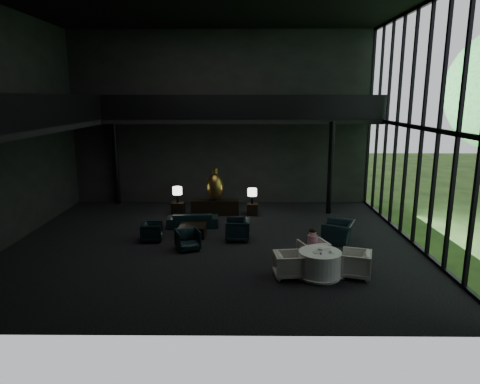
{
  "coord_description": "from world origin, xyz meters",
  "views": [
    {
      "loc": [
        1.05,
        -14.25,
        4.99
      ],
      "look_at": [
        0.92,
        0.5,
        1.72
      ],
      "focal_mm": 32.0,
      "sensor_mm": 36.0,
      "label": 1
    }
  ],
  "objects_px": {
    "bronze_urn": "(215,187)",
    "table_lamp_left": "(177,191)",
    "child": "(312,239)",
    "coffee_table": "(193,230)",
    "dining_chair_west": "(288,263)",
    "side_table_right": "(252,209)",
    "sofa": "(193,218)",
    "console": "(215,207)",
    "dining_chair_east": "(356,262)",
    "lounge_armchair_west": "(152,231)",
    "lounge_armchair_east": "(237,228)",
    "lounge_armchair_south": "(188,239)",
    "dining_chair_north": "(313,250)",
    "window_armchair": "(338,228)",
    "side_table_left": "(178,209)",
    "table_lamp_right": "(252,193)",
    "dining_table": "(320,266)"
  },
  "relations": [
    {
      "from": "lounge_armchair_east",
      "to": "lounge_armchair_west",
      "type": "bearing_deg",
      "value": -86.81
    },
    {
      "from": "dining_chair_west",
      "to": "window_armchair",
      "type": "bearing_deg",
      "value": -39.97
    },
    {
      "from": "lounge_armchair_west",
      "to": "dining_chair_east",
      "type": "distance_m",
      "value": 7.12
    },
    {
      "from": "side_table_left",
      "to": "dining_chair_east",
      "type": "height_order",
      "value": "dining_chair_east"
    },
    {
      "from": "lounge_armchair_west",
      "to": "coffee_table",
      "type": "distance_m",
      "value": 1.49
    },
    {
      "from": "console",
      "to": "dining_chair_east",
      "type": "distance_m",
      "value": 7.89
    },
    {
      "from": "lounge_armchair_south",
      "to": "lounge_armchair_east",
      "type": "bearing_deg",
      "value": 9.83
    },
    {
      "from": "side_table_right",
      "to": "sofa",
      "type": "distance_m",
      "value": 2.95
    },
    {
      "from": "window_armchair",
      "to": "dining_table",
      "type": "xyz_separation_m",
      "value": [
        -1.17,
        -3.01,
        -0.2
      ]
    },
    {
      "from": "dining_table",
      "to": "lounge_armchair_south",
      "type": "bearing_deg",
      "value": 151.74
    },
    {
      "from": "side_table_right",
      "to": "child",
      "type": "distance_m",
      "value": 5.78
    },
    {
      "from": "dining_chair_north",
      "to": "dining_chair_east",
      "type": "bearing_deg",
      "value": 117.89
    },
    {
      "from": "coffee_table",
      "to": "dining_chair_west",
      "type": "xyz_separation_m",
      "value": [
        3.14,
        -3.64,
        0.19
      ]
    },
    {
      "from": "dining_chair_north",
      "to": "bronze_urn",
      "type": "bearing_deg",
      "value": -77.84
    },
    {
      "from": "table_lamp_left",
      "to": "dining_table",
      "type": "xyz_separation_m",
      "value": [
        4.99,
        -6.38,
        -0.74
      ]
    },
    {
      "from": "bronze_urn",
      "to": "lounge_armchair_west",
      "type": "relative_size",
      "value": 1.99
    },
    {
      "from": "side_table_right",
      "to": "dining_table",
      "type": "bearing_deg",
      "value": -74.62
    },
    {
      "from": "table_lamp_right",
      "to": "sofa",
      "type": "distance_m",
      "value": 2.99
    },
    {
      "from": "child",
      "to": "coffee_table",
      "type": "bearing_deg",
      "value": -33.05
    },
    {
      "from": "lounge_armchair_east",
      "to": "dining_chair_east",
      "type": "distance_m",
      "value": 4.63
    },
    {
      "from": "console",
      "to": "bronze_urn",
      "type": "xyz_separation_m",
      "value": [
        0.0,
        0.01,
        0.92
      ]
    },
    {
      "from": "side_table_right",
      "to": "sofa",
      "type": "relative_size",
      "value": 0.27
    },
    {
      "from": "dining_chair_east",
      "to": "window_armchair",
      "type": "bearing_deg",
      "value": -165.44
    },
    {
      "from": "lounge_armchair_south",
      "to": "coffee_table",
      "type": "relative_size",
      "value": 0.79
    },
    {
      "from": "dining_chair_east",
      "to": "dining_chair_west",
      "type": "xyz_separation_m",
      "value": [
        -1.91,
        -0.03,
        -0.04
      ]
    },
    {
      "from": "lounge_armchair_west",
      "to": "dining_chair_east",
      "type": "bearing_deg",
      "value": -120.73
    },
    {
      "from": "side_table_right",
      "to": "table_lamp_right",
      "type": "height_order",
      "value": "table_lamp_right"
    },
    {
      "from": "console",
      "to": "lounge_armchair_east",
      "type": "bearing_deg",
      "value": -73.32
    },
    {
      "from": "bronze_urn",
      "to": "table_lamp_left",
      "type": "height_order",
      "value": "bronze_urn"
    },
    {
      "from": "window_armchair",
      "to": "side_table_left",
      "type": "bearing_deg",
      "value": -96.03
    },
    {
      "from": "dining_table",
      "to": "console",
      "type": "bearing_deg",
      "value": 117.4
    },
    {
      "from": "lounge_armchair_east",
      "to": "lounge_armchair_south",
      "type": "relative_size",
      "value": 1.24
    },
    {
      "from": "bronze_urn",
      "to": "dining_chair_east",
      "type": "xyz_separation_m",
      "value": [
        4.41,
        -6.55,
        -0.8
      ]
    },
    {
      "from": "bronze_urn",
      "to": "child",
      "type": "relative_size",
      "value": 2.11
    },
    {
      "from": "console",
      "to": "window_armchair",
      "type": "height_order",
      "value": "window_armchair"
    },
    {
      "from": "side_table_right",
      "to": "lounge_armchair_west",
      "type": "height_order",
      "value": "lounge_armchair_west"
    },
    {
      "from": "side_table_left",
      "to": "window_armchair",
      "type": "height_order",
      "value": "window_armchair"
    },
    {
      "from": "coffee_table",
      "to": "dining_chair_west",
      "type": "relative_size",
      "value": 1.17
    },
    {
      "from": "window_armchair",
      "to": "lounge_armchair_south",
      "type": "bearing_deg",
      "value": -57.81
    },
    {
      "from": "bronze_urn",
      "to": "dining_chair_west",
      "type": "bearing_deg",
      "value": -69.16
    },
    {
      "from": "dining_chair_east",
      "to": "side_table_left",
      "type": "bearing_deg",
      "value": -119.4
    },
    {
      "from": "table_lamp_right",
      "to": "dining_chair_north",
      "type": "bearing_deg",
      "value": -72.22
    },
    {
      "from": "dining_chair_east",
      "to": "console",
      "type": "bearing_deg",
      "value": -128.54
    },
    {
      "from": "bronze_urn",
      "to": "window_armchair",
      "type": "relative_size",
      "value": 1.16
    },
    {
      "from": "window_armchair",
      "to": "dining_chair_east",
      "type": "distance_m",
      "value": 3.01
    },
    {
      "from": "console",
      "to": "table_lamp_right",
      "type": "xyz_separation_m",
      "value": [
        1.6,
        -0.05,
        0.66
      ]
    },
    {
      "from": "table_lamp_left",
      "to": "side_table_left",
      "type": "bearing_deg",
      "value": 90.0
    },
    {
      "from": "table_lamp_left",
      "to": "console",
      "type": "bearing_deg",
      "value": 5.85
    },
    {
      "from": "bronze_urn",
      "to": "table_lamp_left",
      "type": "bearing_deg",
      "value": -173.96
    },
    {
      "from": "sofa",
      "to": "lounge_armchair_west",
      "type": "bearing_deg",
      "value": 48.81
    }
  ]
}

